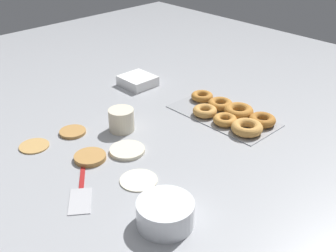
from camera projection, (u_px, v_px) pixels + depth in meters
The scene contains 11 objects.
ground_plane at pixel (133, 146), 1.40m from camera, with size 3.00×3.00×0.00m, color #9EA0A5.
pancake_0 at pixel (127, 150), 1.37m from camera, with size 0.11×0.11×0.01m, color beige.
pancake_1 at pixel (139, 180), 1.23m from camera, with size 0.11×0.11×0.01m, color silver.
pancake_2 at pixel (34, 145), 1.40m from camera, with size 0.10×0.10×0.01m, color tan.
pancake_3 at pixel (73, 132), 1.47m from camera, with size 0.09×0.09×0.01m, color #B27F42.
pancake_4 at pixel (90, 157), 1.33m from camera, with size 0.10×0.10×0.02m, color #B27F42.
donut_tray at pixel (230, 114), 1.57m from camera, with size 0.41×0.20×0.04m.
batter_bowl at pixel (165, 213), 1.06m from camera, with size 0.15×0.15×0.07m.
container_stack at pixel (138, 81), 1.83m from camera, with size 0.14×0.13×0.04m.
paper_cup at pixel (121, 120), 1.48m from camera, with size 0.09×0.09×0.08m.
spatula at pixel (81, 194), 1.17m from camera, with size 0.22×0.18×0.01m.
Camera 1 is at (-0.94, 0.74, 0.74)m, focal length 45.00 mm.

